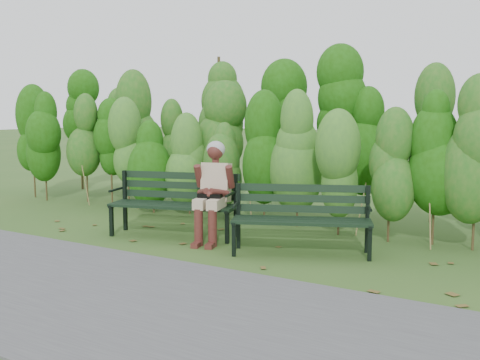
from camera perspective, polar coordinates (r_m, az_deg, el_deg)
The scene contains 7 objects.
ground at distance 6.88m, azimuth -1.52°, elevation -6.52°, with size 80.00×80.00×0.00m, color #335821.
footpath at distance 5.23m, azimuth -14.91°, elevation -11.07°, with size 60.00×2.50×0.01m, color #474749.
hedge_band at distance 8.32m, azimuth 5.42°, elevation 4.56°, with size 11.04×1.67×2.42m.
leaf_litter at distance 6.96m, azimuth -1.55°, elevation -6.34°, with size 5.77×2.22×0.01m.
bench_left at distance 7.32m, azimuth -6.56°, elevation -1.89°, with size 1.72×0.96×0.82m.
bench_right at distance 6.41m, azimuth 6.29°, elevation -3.39°, with size 1.62×1.08×0.77m.
seated_woman at distance 6.94m, azimuth -2.76°, elevation -0.57°, with size 0.54×0.78×1.24m.
Camera 1 is at (3.62, -5.62, 1.61)m, focal length 42.00 mm.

